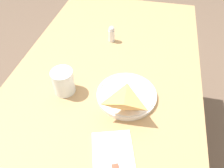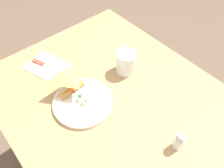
# 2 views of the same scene
# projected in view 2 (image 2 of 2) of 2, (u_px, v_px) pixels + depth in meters

# --- Properties ---
(dining_table) EXTENTS (1.26, 0.79, 0.75)m
(dining_table) POSITION_uv_depth(u_px,v_px,m) (135.00, 133.00, 0.87)
(dining_table) COLOR #A87F51
(dining_table) RESTS_ON ground_plane
(plate_pizza) EXTENTS (0.23, 0.23, 0.05)m
(plate_pizza) POSITION_uv_depth(u_px,v_px,m) (82.00, 101.00, 0.83)
(plate_pizza) COLOR silver
(plate_pizza) RESTS_ON dining_table
(milk_glass) EXTENTS (0.08, 0.08, 0.10)m
(milk_glass) POSITION_uv_depth(u_px,v_px,m) (125.00, 63.00, 0.92)
(milk_glass) COLOR white
(milk_glass) RESTS_ON dining_table
(napkin_folded) EXTENTS (0.22, 0.18, 0.00)m
(napkin_folded) POSITION_uv_depth(u_px,v_px,m) (48.00, 67.00, 0.96)
(napkin_folded) COLOR white
(napkin_folded) RESTS_ON dining_table
(butter_knife) EXTENTS (0.17, 0.08, 0.01)m
(butter_knife) POSITION_uv_depth(u_px,v_px,m) (47.00, 66.00, 0.96)
(butter_knife) COLOR #99422D
(butter_knife) RESTS_ON napkin_folded
(salt_shaker) EXTENTS (0.03, 0.03, 0.08)m
(salt_shaker) POSITION_uv_depth(u_px,v_px,m) (179.00, 141.00, 0.70)
(salt_shaker) COLOR silver
(salt_shaker) RESTS_ON dining_table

